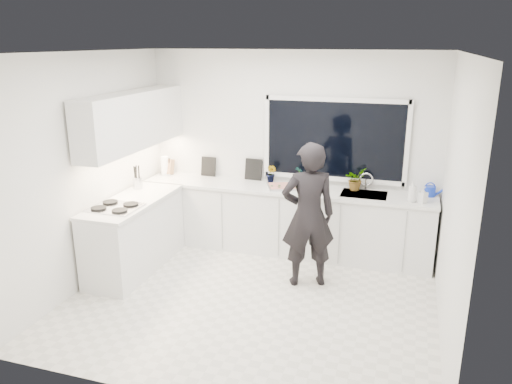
% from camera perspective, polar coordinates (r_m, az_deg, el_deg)
% --- Properties ---
extents(floor, '(4.00, 3.50, 0.02)m').
position_cam_1_polar(floor, '(5.78, -0.49, -12.26)').
color(floor, beige).
rests_on(floor, ground).
extents(wall_back, '(4.00, 0.02, 2.70)m').
position_cam_1_polar(wall_back, '(6.90, 4.00, 4.68)').
color(wall_back, white).
rests_on(wall_back, ground).
extents(wall_left, '(0.02, 3.50, 2.70)m').
position_cam_1_polar(wall_left, '(6.16, -18.63, 2.32)').
color(wall_left, white).
rests_on(wall_left, ground).
extents(wall_right, '(0.02, 3.50, 2.70)m').
position_cam_1_polar(wall_right, '(5.04, 21.79, -1.16)').
color(wall_right, white).
rests_on(wall_right, ground).
extents(ceiling, '(4.00, 3.50, 0.02)m').
position_cam_1_polar(ceiling, '(5.05, -0.56, 15.80)').
color(ceiling, white).
rests_on(ceiling, wall_back).
extents(window, '(1.80, 0.02, 1.00)m').
position_cam_1_polar(window, '(6.72, 8.97, 5.92)').
color(window, black).
rests_on(window, wall_back).
extents(base_cabinets_back, '(3.92, 0.58, 0.88)m').
position_cam_1_polar(base_cabinets_back, '(6.86, 3.23, -3.29)').
color(base_cabinets_back, white).
rests_on(base_cabinets_back, floor).
extents(base_cabinets_left, '(0.58, 1.60, 0.88)m').
position_cam_1_polar(base_cabinets_left, '(6.52, -13.67, -4.87)').
color(base_cabinets_left, white).
rests_on(base_cabinets_left, floor).
extents(countertop_back, '(3.94, 0.62, 0.04)m').
position_cam_1_polar(countertop_back, '(6.71, 3.28, 0.37)').
color(countertop_back, silver).
rests_on(countertop_back, base_cabinets_back).
extents(countertop_left, '(0.62, 1.60, 0.04)m').
position_cam_1_polar(countertop_left, '(6.37, -13.95, -1.02)').
color(countertop_left, silver).
rests_on(countertop_left, base_cabinets_left).
extents(upper_cabinets, '(0.34, 2.10, 0.70)m').
position_cam_1_polar(upper_cabinets, '(6.51, -13.87, 7.97)').
color(upper_cabinets, white).
rests_on(upper_cabinets, wall_left).
extents(sink, '(0.58, 0.42, 0.14)m').
position_cam_1_polar(sink, '(6.56, 12.21, -0.65)').
color(sink, silver).
rests_on(sink, countertop_back).
extents(faucet, '(0.03, 0.03, 0.22)m').
position_cam_1_polar(faucet, '(6.71, 12.46, 1.15)').
color(faucet, silver).
rests_on(faucet, countertop_back).
extents(stovetop, '(0.56, 0.48, 0.03)m').
position_cam_1_polar(stovetop, '(6.09, -15.82, -1.65)').
color(stovetop, black).
rests_on(stovetop, countertop_left).
extents(person, '(0.74, 0.62, 1.73)m').
position_cam_1_polar(person, '(5.82, 5.98, -2.67)').
color(person, black).
rests_on(person, floor).
extents(pizza_tray, '(0.55, 0.49, 0.03)m').
position_cam_1_polar(pizza_tray, '(6.68, 3.36, 0.60)').
color(pizza_tray, silver).
rests_on(pizza_tray, countertop_back).
extents(pizza, '(0.50, 0.44, 0.01)m').
position_cam_1_polar(pizza, '(6.67, 3.37, 0.74)').
color(pizza, '#CF451B').
rests_on(pizza, pizza_tray).
extents(watering_can, '(0.18, 0.18, 0.13)m').
position_cam_1_polar(watering_can, '(6.67, 19.25, 0.09)').
color(watering_can, '#1330B8').
rests_on(watering_can, countertop_back).
extents(paper_towel_roll, '(0.14, 0.14, 0.26)m').
position_cam_1_polar(paper_towel_roll, '(7.41, -10.38, 2.92)').
color(paper_towel_roll, white).
rests_on(paper_towel_roll, countertop_back).
extents(knife_block, '(0.14, 0.12, 0.22)m').
position_cam_1_polar(knife_block, '(7.43, -9.95, 2.82)').
color(knife_block, '#9D6949').
rests_on(knife_block, countertop_back).
extents(utensil_crock, '(0.15, 0.15, 0.16)m').
position_cam_1_polar(utensil_crock, '(6.80, -13.38, 1.03)').
color(utensil_crock, '#B7B7BC').
rests_on(utensil_crock, countertop_left).
extents(picture_frame_large, '(0.22, 0.02, 0.28)m').
position_cam_1_polar(picture_frame_large, '(7.27, -5.45, 2.93)').
color(picture_frame_large, black).
rests_on(picture_frame_large, countertop_back).
extents(picture_frame_small, '(0.25, 0.03, 0.30)m').
position_cam_1_polar(picture_frame_small, '(7.03, -0.28, 2.61)').
color(picture_frame_small, black).
rests_on(picture_frame_small, countertop_back).
extents(herb_plants, '(1.39, 0.34, 0.30)m').
position_cam_1_polar(herb_plants, '(6.72, 8.29, 1.68)').
color(herb_plants, '#26662D').
rests_on(herb_plants, countertop_back).
extents(soap_bottles, '(0.25, 0.13, 0.27)m').
position_cam_1_polar(soap_bottles, '(6.35, 17.83, -0.04)').
color(soap_bottles, '#D8BF66').
rests_on(soap_bottles, countertop_back).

